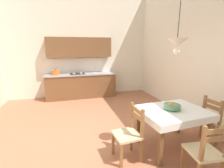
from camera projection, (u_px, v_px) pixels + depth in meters
ground_plane at (98, 139)px, 3.50m from camera, size 5.85×7.18×0.10m
wall_back at (79, 44)px, 6.18m from camera, size 5.85×0.12×3.95m
wall_right at (211, 42)px, 3.78m from camera, size 0.12×7.18×3.95m
kitchen_cabinetry at (81, 75)px, 6.12m from camera, size 2.54×0.63×2.20m
dining_table at (172, 117)px, 3.03m from camera, size 1.25×1.00×0.75m
dining_chair_tv_side at (129, 134)px, 2.77m from camera, size 0.45×0.45×0.93m
dining_chair_camera_side at (205, 153)px, 2.28m from camera, size 0.47×0.47×0.93m
dining_chair_window_side at (216, 121)px, 3.27m from camera, size 0.44×0.44×0.93m
fruit_bowl at (172, 106)px, 3.00m from camera, size 0.30×0.30×0.12m
pendant_lamp at (177, 43)px, 2.60m from camera, size 0.32×0.32×0.80m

